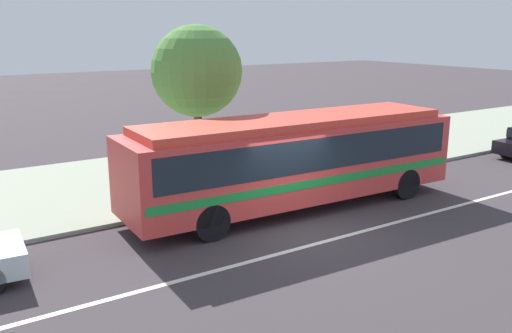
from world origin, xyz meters
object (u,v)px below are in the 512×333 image
(transit_bus, at_px, (295,156))
(bus_stop_sign, at_px, (344,135))
(pedestrian_waiting_near_sign, at_px, (317,142))
(street_tree_near_stop, at_px, (197,72))

(transit_bus, distance_m, bus_stop_sign, 3.83)
(transit_bus, relative_size, bus_stop_sign, 4.49)
(pedestrian_waiting_near_sign, relative_size, bus_stop_sign, 0.72)
(street_tree_near_stop, bearing_deg, transit_bus, -72.65)
(transit_bus, bearing_deg, street_tree_near_stop, 107.35)
(transit_bus, height_order, pedestrian_waiting_near_sign, transit_bus)
(transit_bus, xyz_separation_m, pedestrian_waiting_near_sign, (3.46, 3.14, -0.52))
(pedestrian_waiting_near_sign, height_order, bus_stop_sign, bus_stop_sign)
(transit_bus, xyz_separation_m, street_tree_near_stop, (-1.25, 3.98, 2.32))
(pedestrian_waiting_near_sign, height_order, street_tree_near_stop, street_tree_near_stop)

